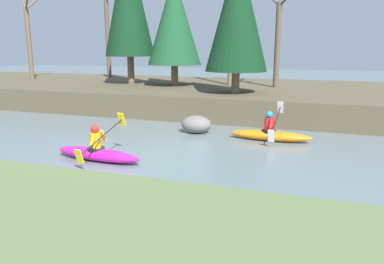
{
  "coord_description": "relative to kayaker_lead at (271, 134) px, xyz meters",
  "views": [
    {
      "loc": [
        4.86,
        -9.21,
        3.09
      ],
      "look_at": [
        1.25,
        1.32,
        0.55
      ],
      "focal_mm": 35.0,
      "sensor_mm": 36.0,
      "label": 1
    }
  ],
  "objects": [
    {
      "name": "ground_plane",
      "position": [
        -3.39,
        -3.24,
        -0.22
      ],
      "size": [
        90.0,
        90.0,
        0.0
      ],
      "primitive_type": "plane",
      "color": "slate"
    },
    {
      "name": "bare_tree_downstream",
      "position": [
        -0.7,
        7.2,
        3.45
      ],
      "size": [
        3.07,
        3.03,
        5.52
      ],
      "color": "brown",
      "rests_on": "riverbank_far"
    },
    {
      "name": "conifer_tree_mid_left",
      "position": [
        -2.14,
        4.05,
        4.37
      ],
      "size": [
        2.73,
        2.73,
        6.11
      ],
      "color": "#7A664C",
      "rests_on": "riverbank_far"
    },
    {
      "name": "bare_tree_mid_upstream",
      "position": [
        -12.13,
        10.03,
        4.07
      ],
      "size": [
        3.77,
        3.73,
        6.86
      ],
      "color": "brown",
      "rests_on": "riverbank_far"
    },
    {
      "name": "bare_tree_mid_downstream",
      "position": [
        -3.18,
        7.65,
        4.24
      ],
      "size": [
        3.96,
        3.91,
        7.21
      ],
      "color": "#7A664C",
      "rests_on": "riverbank_far"
    },
    {
      "name": "kayaker_middle",
      "position": [
        -4.24,
        -3.85,
        0.0
      ],
      "size": [
        2.79,
        2.07,
        1.2
      ],
      "rotation": [
        0.0,
        0.0,
        -0.09
      ],
      "color": "#C61999",
      "rests_on": "ground"
    },
    {
      "name": "riverbank_far",
      "position": [
        -3.39,
        7.11,
        0.31
      ],
      "size": [
        44.0,
        10.43,
        1.06
      ],
      "color": "brown",
      "rests_on": "ground"
    },
    {
      "name": "bare_tree_upstream",
      "position": [
        -15.87,
        6.93,
        3.6
      ],
      "size": [
        3.24,
        3.2,
        5.85
      ],
      "color": "brown",
      "rests_on": "riverbank_far"
    },
    {
      "name": "conifer_tree_left",
      "position": [
        -5.88,
        6.14,
        4.21
      ],
      "size": [
        2.79,
        2.79,
        5.64
      ],
      "color": "brown",
      "rests_on": "riverbank_far"
    },
    {
      "name": "kayaker_lead",
      "position": [
        0.0,
        0.0,
        0.0
      ],
      "size": [
        2.78,
        2.07,
        1.2
      ],
      "rotation": [
        0.0,
        0.0,
        -0.03
      ],
      "color": "orange",
      "rests_on": "ground"
    },
    {
      "name": "boulder_midstream",
      "position": [
        -2.74,
        0.3,
        0.1
      ],
      "size": [
        1.13,
        0.89,
        0.64
      ],
      "color": "slate",
      "rests_on": "ground"
    }
  ]
}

